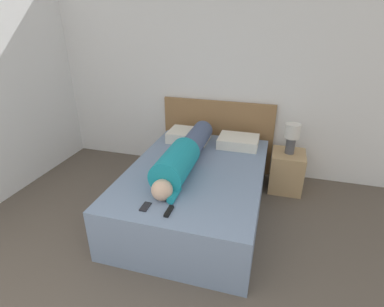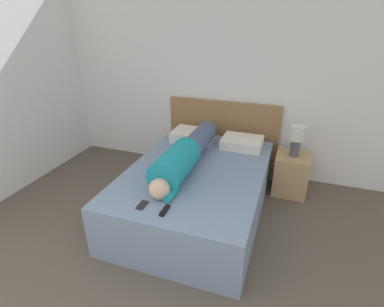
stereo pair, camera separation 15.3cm
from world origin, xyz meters
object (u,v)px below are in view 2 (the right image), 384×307
object	(u,v)px
bed	(197,190)
pillow_second	(242,143)
person_lying	(185,155)
tv_remote	(165,210)
nightstand	(291,174)
cell_phone	(142,205)
pillow_near_headboard	(193,136)
table_lamp	(297,138)

from	to	relation	value
bed	pillow_second	xyz separation A→B (m)	(0.35, 0.74, 0.33)
person_lying	tv_remote	xyz separation A→B (m)	(0.12, -0.81, -0.13)
nightstand	bed	bearing A→B (deg)	-140.88
nightstand	tv_remote	size ratio (longest dim) A/B	3.34
person_lying	cell_phone	size ratio (longest dim) A/B	12.18
nightstand	person_lying	bearing A→B (deg)	-144.41
pillow_second	tv_remote	xyz separation A→B (m)	(-0.36, -1.55, -0.05)
person_lying	pillow_near_headboard	size ratio (longest dim) A/B	3.09
person_lying	pillow_second	size ratio (longest dim) A/B	3.25
nightstand	pillow_second	size ratio (longest dim) A/B	1.03
nightstand	person_lying	world-z (taller)	person_lying
pillow_near_headboard	pillow_second	world-z (taller)	pillow_near_headboard
bed	table_lamp	distance (m)	1.33
bed	cell_phone	bearing A→B (deg)	-106.18
pillow_near_headboard	cell_phone	distance (m)	1.54
nightstand	pillow_second	xyz separation A→B (m)	(-0.62, -0.05, 0.35)
table_lamp	pillow_second	world-z (taller)	table_lamp
nightstand	cell_phone	bearing A→B (deg)	-127.15
pillow_near_headboard	pillow_second	distance (m)	0.65
table_lamp	pillow_near_headboard	bearing A→B (deg)	-177.62
pillow_second	cell_phone	world-z (taller)	pillow_second
person_lying	tv_remote	world-z (taller)	person_lying
table_lamp	person_lying	size ratio (longest dim) A/B	0.24
table_lamp	tv_remote	size ratio (longest dim) A/B	2.49
nightstand	cell_phone	world-z (taller)	cell_phone
bed	pillow_near_headboard	xyz separation A→B (m)	(-0.30, 0.74, 0.34)
bed	table_lamp	xyz separation A→B (m)	(0.97, 0.79, 0.46)
nightstand	tv_remote	world-z (taller)	tv_remote
nightstand	cell_phone	distance (m)	2.01
table_lamp	tv_remote	distance (m)	1.89
person_lying	nightstand	bearing A→B (deg)	35.59
person_lying	cell_phone	xyz separation A→B (m)	(-0.10, -0.80, -0.14)
bed	tv_remote	world-z (taller)	tv_remote
table_lamp	pillow_near_headboard	xyz separation A→B (m)	(-1.27, -0.05, -0.12)
table_lamp	pillow_near_headboard	distance (m)	1.28
tv_remote	cell_phone	bearing A→B (deg)	176.60
pillow_second	cell_phone	xyz separation A→B (m)	(-0.58, -1.53, -0.05)
bed	person_lying	bearing A→B (deg)	-179.29
nightstand	person_lying	xyz separation A→B (m)	(-1.11, -0.79, 0.43)
cell_phone	pillow_near_headboard	bearing A→B (deg)	92.57
person_lying	bed	bearing A→B (deg)	0.71
nightstand	cell_phone	size ratio (longest dim) A/B	3.86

